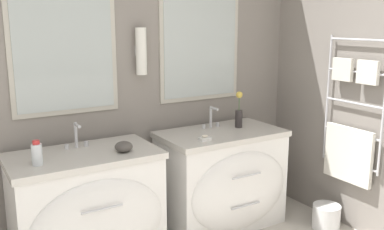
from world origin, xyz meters
The scene contains 10 objects.
wall_back centered at (0.02, 2.21, 1.31)m, with size 5.46×0.17×2.60m.
vanity_left centered at (-0.11, 1.81, 0.41)m, with size 1.01×0.65×0.81m.
vanity_right centered at (1.03, 1.81, 0.41)m, with size 1.01×0.65×0.81m.
faucet_left centered at (-0.11, 1.99, 0.89)m, with size 0.17×0.12×0.18m.
faucet_right centered at (1.03, 1.99, 0.89)m, with size 0.17×0.12×0.18m.
toiletry_bottle centered at (-0.43, 1.75, 0.88)m, with size 0.07×0.07×0.16m.
amenity_bowl centered at (0.14, 1.73, 0.84)m, with size 0.12×0.12×0.07m.
flower_vase centered at (1.24, 1.88, 0.93)m, with size 0.06×0.06×0.31m.
soap_dish centered at (0.77, 1.69, 0.82)m, with size 0.09×0.06×0.04m.
waste_bin centered at (1.74, 1.31, 0.11)m, with size 0.23×0.23×0.20m.
Camera 1 is at (-0.91, -0.92, 1.68)m, focal length 40.00 mm.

